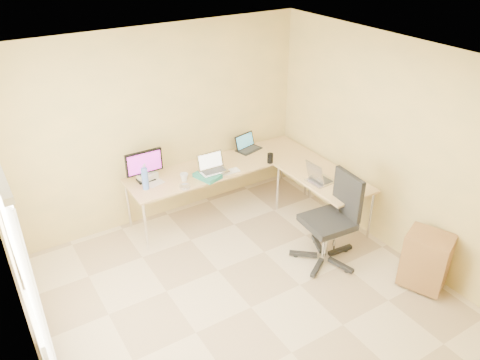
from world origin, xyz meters
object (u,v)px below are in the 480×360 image
laptop_center (213,164)px  desk_fan (147,169)px  water_bottle (145,179)px  laptop_return (321,173)px  desk_return (322,200)px  laptop_black (249,143)px  cabinet (426,260)px  mug (184,177)px  desk_main (222,188)px  office_chair (327,225)px  monitor (144,166)px  keyboard (225,173)px

laptop_center → desk_fan: 0.86m
water_bottle → laptop_return: size_ratio=0.79×
desk_return → laptop_center: bearing=146.6°
laptop_black → cabinet: size_ratio=0.55×
desk_return → cabinet: (0.15, -1.58, -0.01)m
mug → laptop_black: bearing=15.3°
laptop_black → water_bottle: size_ratio=1.25×
desk_main → office_chair: size_ratio=2.32×
monitor → laptop_return: (1.89, -1.22, -0.09)m
desk_fan → laptop_return: desk_fan is taller
desk_return → desk_main: bearing=134.3°
desk_main → cabinet: bearing=-66.5°
desk_return → laptop_center: laptop_center is taller
laptop_center → laptop_black: (0.81, 0.40, -0.06)m
laptop_center → cabinet: size_ratio=0.56×
water_bottle → desk_fan: water_bottle is taller
laptop_center → mug: (-0.39, 0.07, -0.12)m
monitor → water_bottle: size_ratio=1.68×
desk_return → mug: (-1.61, 0.87, 0.42)m
desk_fan → cabinet: (2.12, -2.78, -0.50)m
desk_return → desk_fan: bearing=148.7°
keyboard → office_chair: (0.58, -1.39, -0.24)m
laptop_return → desk_main: bearing=35.0°
desk_main → laptop_return: 1.45m
laptop_return → cabinet: (0.28, -1.51, -0.49)m
water_bottle → monitor: bearing=68.3°
desk_main → desk_fan: (-0.99, 0.20, 0.49)m
desk_return → laptop_center: size_ratio=3.58×
office_chair → desk_fan: bearing=133.9°
desk_return → laptop_black: (-0.40, 1.20, 0.48)m
desk_main → desk_fan: size_ratio=10.50×
desk_return → laptop_return: laptop_return is taller
keyboard → cabinet: 2.67m
desk_return → monitor: monitor is taller
desk_main → office_chair: (0.49, -1.63, 0.14)m
desk_main → cabinet: size_ratio=4.06×
desk_main → laptop_black: 0.77m
desk_return → laptop_center: 1.55m
desk_return → desk_fan: size_ratio=5.15×
office_chair → mug: bearing=131.6°
laptop_return → cabinet: size_ratio=0.55×
water_bottle → office_chair: bearing=-44.2°
keyboard → office_chair: size_ratio=0.37×
laptop_black → mug: size_ratio=3.29×
mug → cabinet: bearing=-54.4°
laptop_black → desk_fan: desk_fan is taller
laptop_black → office_chair: office_chair is taller
desk_main → monitor: (-1.04, 0.15, 0.57)m
laptop_center → cabinet: 2.80m
desk_fan → laptop_black: bearing=-22.5°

